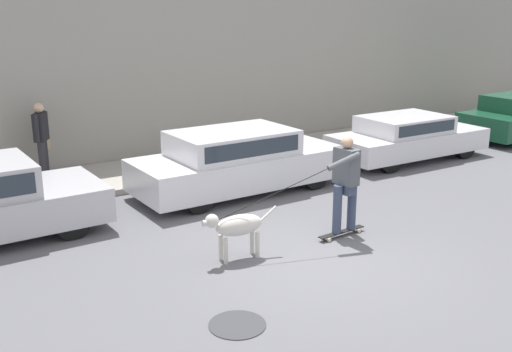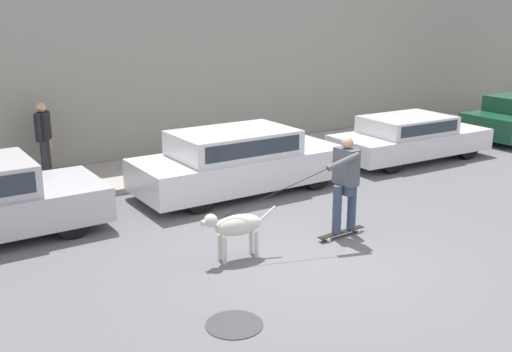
# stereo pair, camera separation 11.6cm
# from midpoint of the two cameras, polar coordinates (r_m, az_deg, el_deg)

# --- Properties ---
(ground_plane) EXTENTS (36.00, 36.00, 0.00)m
(ground_plane) POSITION_cam_midpoint_polar(r_m,az_deg,el_deg) (9.61, 5.43, -7.67)
(ground_plane) COLOR slate
(back_wall) EXTENTS (32.00, 0.30, 4.05)m
(back_wall) POSITION_cam_midpoint_polar(r_m,az_deg,el_deg) (15.33, -11.78, 8.80)
(back_wall) COLOR gray
(back_wall) RESTS_ON ground_plane
(sidewalk_curb) EXTENTS (30.00, 2.40, 0.13)m
(sidewalk_curb) POSITION_cam_midpoint_polar(r_m,az_deg,el_deg) (14.45, -9.33, 0.57)
(sidewalk_curb) COLOR #A39E93
(sidewalk_curb) RESTS_ON ground_plane
(parked_car_1) EXTENTS (4.60, 1.84, 1.34)m
(parked_car_1) POSITION_cam_midpoint_polar(r_m,az_deg,el_deg) (12.69, -1.99, 1.38)
(parked_car_1) COLOR black
(parked_car_1) RESTS_ON ground_plane
(parked_car_2) EXTENTS (4.29, 1.79, 1.15)m
(parked_car_2) POSITION_cam_midpoint_polar(r_m,az_deg,el_deg) (15.88, 14.00, 3.57)
(parked_car_2) COLOR black
(parked_car_2) RESTS_ON ground_plane
(dog) EXTENTS (1.29, 0.39, 0.81)m
(dog) POSITION_cam_midpoint_polar(r_m,az_deg,el_deg) (9.30, -2.23, -4.81)
(dog) COLOR beige
(dog) RESTS_ON ground_plane
(skateboarder) EXTENTS (2.94, 0.63, 1.75)m
(skateboarder) POSITION_cam_midpoint_polar(r_m,az_deg,el_deg) (10.20, 8.15, -0.42)
(skateboarder) COLOR beige
(skateboarder) RESTS_ON ground_plane
(pedestrian_with_bag) EXTENTS (0.47, 0.70, 1.68)m
(pedestrian_with_bag) POSITION_cam_midpoint_polar(r_m,az_deg,el_deg) (14.04, -19.95, 3.52)
(pedestrian_with_bag) COLOR #28282D
(pedestrian_with_bag) RESTS_ON sidewalk_curb
(manhole_cover) EXTENTS (0.72, 0.72, 0.01)m
(manhole_cover) POSITION_cam_midpoint_polar(r_m,az_deg,el_deg) (7.69, -2.24, -13.97)
(manhole_cover) COLOR #38383D
(manhole_cover) RESTS_ON ground_plane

